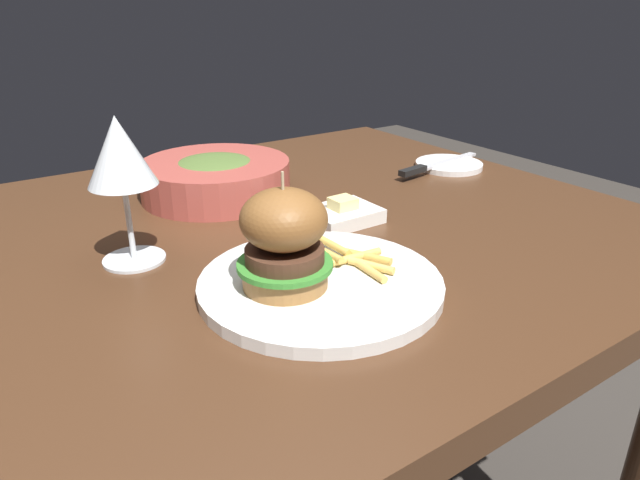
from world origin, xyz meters
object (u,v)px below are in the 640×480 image
at_px(table_knife, 433,165).
at_px(butter_dish, 343,214).
at_px(bread_plate, 449,165).
at_px(soup_bowl, 216,177).
at_px(main_plate, 321,284).
at_px(burger_sandwich, 284,239).
at_px(wine_glass, 119,156).

distance_m(table_knife, butter_dish, 0.30).
relative_size(bread_plate, table_knife, 0.58).
distance_m(butter_dish, soup_bowl, 0.23).
bearing_deg(table_knife, main_plate, -149.18).
distance_m(burger_sandwich, butter_dish, 0.24).
bearing_deg(butter_dish, table_knife, 20.02).
distance_m(wine_glass, soup_bowl, 0.27).
relative_size(main_plate, soup_bowl, 1.14).
bearing_deg(burger_sandwich, table_knife, 27.83).
bearing_deg(butter_dish, wine_glass, 171.65).
bearing_deg(burger_sandwich, wine_glass, 119.63).
distance_m(bread_plate, butter_dish, 0.35).
xyz_separation_m(wine_glass, bread_plate, (0.62, 0.07, -0.13)).
bearing_deg(soup_bowl, table_knife, -15.49).
distance_m(burger_sandwich, table_knife, 0.52).
xyz_separation_m(table_knife, soup_bowl, (-0.38, 0.10, 0.02)).
height_order(burger_sandwich, table_knife, burger_sandwich).
bearing_deg(burger_sandwich, butter_dish, 37.90).
xyz_separation_m(main_plate, soup_bowl, (0.04, 0.36, 0.02)).
xyz_separation_m(wine_glass, butter_dish, (0.29, -0.04, -0.12)).
distance_m(main_plate, burger_sandwich, 0.07).
height_order(table_knife, butter_dish, butter_dish).
relative_size(butter_dish, soup_bowl, 0.41).
xyz_separation_m(burger_sandwich, wine_glass, (-0.10, 0.18, 0.06)).
distance_m(bread_plate, table_knife, 0.05).
relative_size(main_plate, wine_glass, 1.52).
relative_size(burger_sandwich, bread_plate, 1.02).
bearing_deg(bread_plate, main_plate, -151.31).
xyz_separation_m(main_plate, table_knife, (0.42, 0.25, 0.01)).
relative_size(bread_plate, soup_bowl, 0.52).
relative_size(table_knife, butter_dish, 2.19).
distance_m(main_plate, bread_plate, 0.54).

